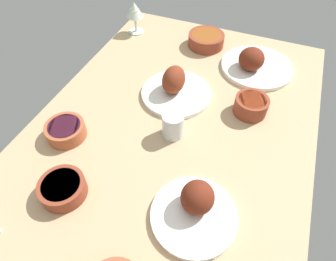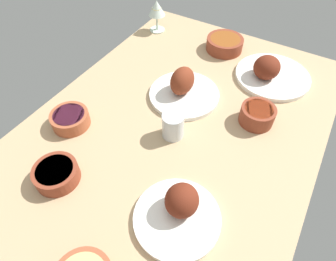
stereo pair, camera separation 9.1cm
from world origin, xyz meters
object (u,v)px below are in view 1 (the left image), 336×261
plate_center_main (255,64)px  bowl_potatoes (63,188)px  plate_near_viewer (195,207)px  bowl_sauce (251,105)px  wine_glass (135,11)px  bowl_onions (66,130)px  water_tumbler (173,125)px  plate_far_side (175,87)px  bowl_soup (206,40)px

plate_center_main → bowl_potatoes: size_ratio=2.26×
plate_center_main → plate_near_viewer: (-66.65, 2.38, 0.33)cm
bowl_sauce → wine_glass: wine_glass is taller
bowl_onions → plate_near_viewer: bearing=-101.8°
bowl_sauce → plate_near_viewer: bearing=172.3°
bowl_onions → water_tumbler: water_tumbler is taller
plate_center_main → wine_glass: wine_glass is taller
bowl_potatoes → plate_near_viewer: bearing=-77.2°
plate_center_main → plate_near_viewer: 66.69cm
plate_far_side → wine_glass: 46.86cm
plate_center_main → plate_near_viewer: plate_near_viewer is taller
plate_center_main → bowl_potatoes: 83.41cm
bowl_potatoes → bowl_soup: 85.06cm
plate_far_side → bowl_sauce: 27.18cm
plate_far_side → bowl_sauce: bearing=-87.8°
plate_far_side → bowl_potatoes: (-49.13, 13.51, -0.58)cm
plate_near_viewer → water_tumbler: (23.03, 15.23, 1.28)cm
plate_center_main → bowl_sauce: plate_center_main is taller
plate_near_viewer → bowl_soup: 78.59cm
bowl_sauce → water_tumbler: (-19.23, 20.93, 1.06)cm
plate_near_viewer → bowl_soup: (75.88, 20.44, -0.15)cm
bowl_soup → wine_glass: 33.94cm
plate_far_side → bowl_soup: plate_far_side is taller
bowl_sauce → wine_glass: 67.89cm
plate_far_side → plate_near_viewer: size_ratio=1.12×
bowl_sauce → bowl_soup: size_ratio=0.74×
plate_near_viewer → plate_far_side: bearing=27.5°
bowl_onions → water_tumbler: 33.98cm
wine_glass → plate_far_side: bearing=-136.1°
bowl_onions → bowl_soup: (66.17, -26.00, 0.31)cm
bowl_potatoes → wine_glass: 84.93cm
plate_near_viewer → water_tumbler: 27.64cm
bowl_sauce → bowl_soup: 42.59cm
bowl_onions → water_tumbler: (13.33, -31.21, 1.74)cm
bowl_onions → bowl_sauce: bearing=-58.0°
plate_near_viewer → bowl_soup: size_ratio=1.46×
plate_center_main → wine_glass: size_ratio=2.02×
plate_center_main → bowl_sauce: 24.62cm
bowl_soup → bowl_onions: bearing=158.6°
bowl_potatoes → bowl_sauce: bearing=-39.0°
plate_center_main → bowl_potatoes: bearing=153.4°
plate_far_side → bowl_soup: size_ratio=1.64×
plate_far_side → bowl_onions: size_ratio=2.04×
plate_center_main → water_tumbler: size_ratio=3.27×
plate_near_viewer → bowl_sauce: 42.65cm
bowl_potatoes → plate_center_main: bearing=-26.6°
plate_far_side → plate_near_viewer: plate_far_side is taller
plate_center_main → plate_near_viewer: bearing=178.0°
plate_far_side → bowl_onions: plate_far_side is taller
plate_near_viewer → water_tumbler: size_ratio=2.60×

